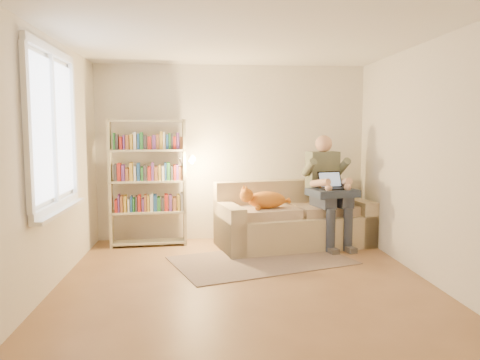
{
  "coord_description": "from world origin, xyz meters",
  "views": [
    {
      "loc": [
        -0.46,
        -4.76,
        1.63
      ],
      "look_at": [
        0.02,
        1.0,
        1.02
      ],
      "focal_mm": 35.0,
      "sensor_mm": 36.0,
      "label": 1
    }
  ],
  "objects": [
    {
      "name": "sofa",
      "position": [
        0.84,
        1.74,
        0.33
      ],
      "size": [
        2.28,
        1.38,
        0.91
      ],
      "rotation": [
        0.0,
        0.0,
        0.21
      ],
      "color": "#C6B38C",
      "rests_on": "floor"
    },
    {
      "name": "person",
      "position": [
        1.32,
        1.68,
        0.88
      ],
      "size": [
        0.56,
        0.77,
        1.57
      ],
      "rotation": [
        0.0,
        0.0,
        0.21
      ],
      "color": "#656C57",
      "rests_on": "sofa"
    },
    {
      "name": "blanket",
      "position": [
        1.39,
        1.53,
        0.78
      ],
      "size": [
        0.7,
        0.61,
        0.1
      ],
      "primitive_type": "cube",
      "rotation": [
        0.0,
        0.0,
        0.21
      ],
      "color": "#263043",
      "rests_on": "person"
    },
    {
      "name": "floor",
      "position": [
        0.0,
        0.0,
        0.0
      ],
      "size": [
        4.5,
        4.5,
        0.0
      ],
      "primitive_type": "plane",
      "color": "brown",
      "rests_on": "ground"
    },
    {
      "name": "wall_back",
      "position": [
        0.0,
        2.25,
        1.3
      ],
      "size": [
        4.0,
        0.02,
        2.6
      ],
      "primitive_type": "cube",
      "color": "silver",
      "rests_on": "floor"
    },
    {
      "name": "bookshelf",
      "position": [
        -1.21,
        1.9,
        0.99
      ],
      "size": [
        1.21,
        0.36,
        1.8
      ],
      "rotation": [
        0.0,
        0.0,
        0.09
      ],
      "color": "#C0B891",
      "rests_on": "floor"
    },
    {
      "name": "wall_left",
      "position": [
        -2.0,
        0.0,
        1.3
      ],
      "size": [
        0.02,
        4.5,
        2.6
      ],
      "primitive_type": "cube",
      "color": "silver",
      "rests_on": "floor"
    },
    {
      "name": "wall_front",
      "position": [
        0.0,
        -2.25,
        1.3
      ],
      "size": [
        4.0,
        0.02,
        2.6
      ],
      "primitive_type": "cube",
      "color": "silver",
      "rests_on": "floor"
    },
    {
      "name": "window",
      "position": [
        -1.95,
        0.2,
        1.38
      ],
      "size": [
        0.12,
        1.52,
        1.69
      ],
      "color": "white",
      "rests_on": "wall_left"
    },
    {
      "name": "laptop",
      "position": [
        1.39,
        1.55,
        0.89
      ],
      "size": [
        0.4,
        0.36,
        0.29
      ],
      "rotation": [
        0.0,
        0.0,
        0.21
      ],
      "color": "black",
      "rests_on": "blanket"
    },
    {
      "name": "cat",
      "position": [
        0.36,
        1.5,
        0.7
      ],
      "size": [
        0.77,
        0.39,
        0.29
      ],
      "rotation": [
        0.0,
        0.0,
        0.21
      ],
      "color": "orange",
      "rests_on": "sofa"
    },
    {
      "name": "rug",
      "position": [
        0.29,
        0.96,
        0.01
      ],
      "size": [
        2.45,
        1.91,
        0.01
      ],
      "primitive_type": "cube",
      "rotation": [
        0.0,
        0.0,
        0.33
      ],
      "color": "#7C685A",
      "rests_on": "floor"
    },
    {
      "name": "ceiling",
      "position": [
        0.0,
        0.0,
        2.6
      ],
      "size": [
        4.0,
        4.5,
        0.02
      ],
      "primitive_type": "cube",
      "color": "white",
      "rests_on": "wall_back"
    },
    {
      "name": "wall_right",
      "position": [
        2.0,
        0.0,
        1.3
      ],
      "size": [
        0.02,
        4.5,
        2.6
      ],
      "primitive_type": "cube",
      "color": "silver",
      "rests_on": "floor"
    }
  ]
}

